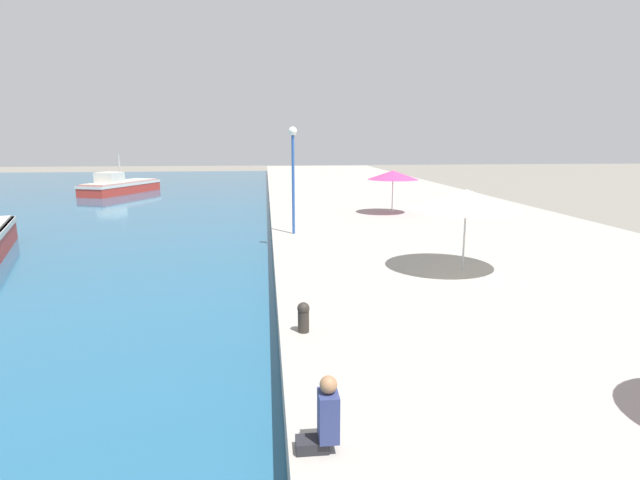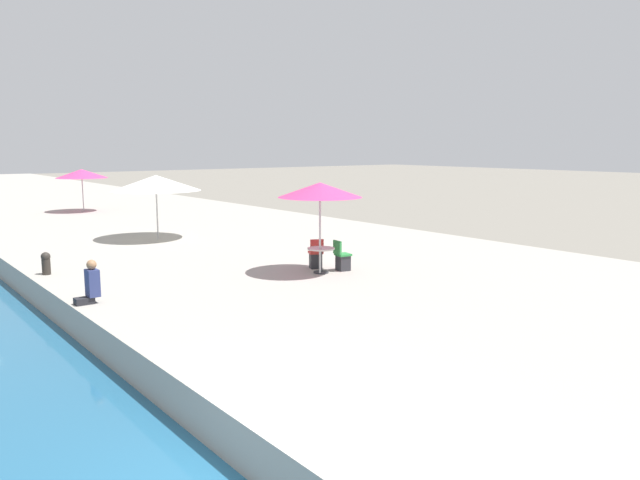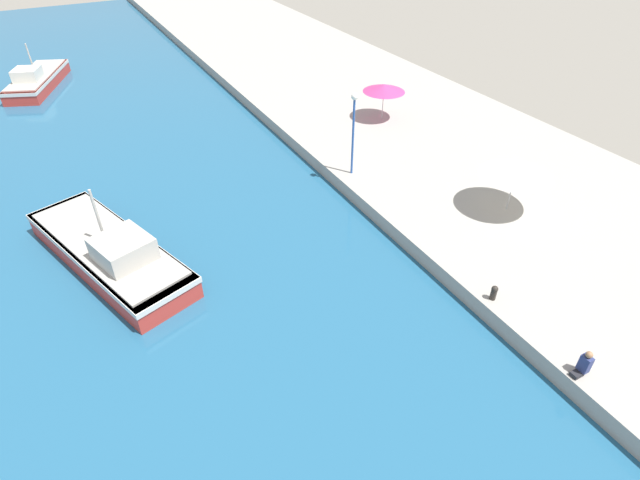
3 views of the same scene
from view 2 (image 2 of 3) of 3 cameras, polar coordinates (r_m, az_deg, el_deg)
name	(u,v)px [view 2 (image 2 of 3)]	position (r m, az deg, el deg)	size (l,w,h in m)	color
quay_promenade	(66,206)	(45.51, -22.18, 2.87)	(16.00, 90.00, 0.79)	#A39E93
cafe_umbrella_pink	(320,190)	(17.69, 0.00, 4.60)	(2.40, 2.40, 2.65)	#B7B7B7
cafe_umbrella_white	(156,183)	(25.30, -14.77, 5.07)	(3.46, 3.46, 2.53)	#B7B7B7
cafe_umbrella_striped	(82,174)	(37.26, -20.96, 5.69)	(2.79, 2.79, 2.37)	#B7B7B7
cafe_table	(321,255)	(18.10, 0.10, -1.38)	(0.80, 0.80, 0.74)	#333338
cafe_chair_left	(316,258)	(18.83, -0.39, -1.63)	(0.54, 0.56, 0.91)	#2D2D33
cafe_chair_right	(342,260)	(18.49, 2.05, -1.82)	(0.48, 0.46, 0.91)	#2D2D33
person_at_quay	(91,284)	(15.63, -20.24, -3.81)	(0.56, 0.36, 1.03)	#232328
mooring_bollard	(46,263)	(19.57, -23.77, -1.91)	(0.26, 0.26, 0.65)	#2D2823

